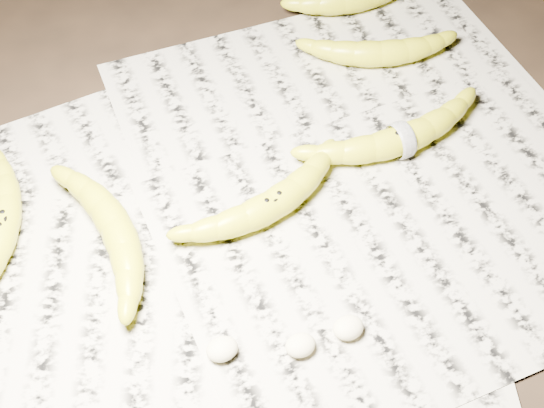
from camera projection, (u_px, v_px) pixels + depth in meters
name	position (u px, v px, depth m)	size (l,w,h in m)	color
ground	(277.00, 223.00, 0.88)	(3.00, 3.00, 0.00)	black
newspaper_patch	(251.00, 218.00, 0.88)	(0.90, 0.70, 0.01)	#AAA492
banana_left_a	(2.00, 226.00, 0.85)	(0.21, 0.06, 0.04)	gold
banana_left_b	(116.00, 227.00, 0.84)	(0.20, 0.06, 0.04)	gold
banana_center	(272.00, 203.00, 0.87)	(0.20, 0.06, 0.04)	gold
banana_taped	(401.00, 138.00, 0.93)	(0.23, 0.06, 0.04)	gold
banana_upper_a	(380.00, 51.00, 1.04)	(0.19, 0.06, 0.04)	gold
measuring_tape	(401.00, 138.00, 0.93)	(0.05, 0.05, 0.00)	white
flesh_chunk_a	(222.00, 347.00, 0.76)	(0.03, 0.03, 0.02)	beige
flesh_chunk_b	(349.00, 326.00, 0.78)	(0.03, 0.03, 0.02)	beige
flesh_chunk_c	(301.00, 343.00, 0.76)	(0.03, 0.03, 0.02)	beige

